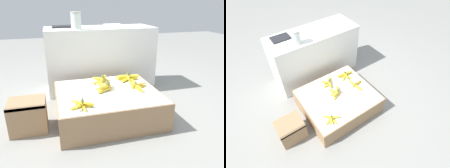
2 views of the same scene
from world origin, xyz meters
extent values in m
plane|color=gray|center=(0.00, 0.00, 0.00)|extent=(10.00, 10.00, 0.00)
cube|color=#997551|center=(0.00, 0.00, 0.13)|extent=(0.90, 0.79, 0.25)
cube|color=silver|center=(0.00, 0.00, 0.26)|extent=(0.87, 0.76, 0.00)
cube|color=white|center=(0.11, 0.77, 0.37)|extent=(1.25, 0.48, 0.73)
cube|color=#997551|center=(-0.68, -0.04, 0.13)|extent=(0.29, 0.25, 0.26)
cube|color=brown|center=(-0.68, -0.15, 0.25)|extent=(0.29, 0.02, 0.02)
ellipsoid|color=yellow|center=(-0.28, -0.22, 0.27)|extent=(0.08, 0.11, 0.02)
ellipsoid|color=yellow|center=(-0.31, -0.27, 0.27)|extent=(0.11, 0.06, 0.02)
ellipsoid|color=yellow|center=(-0.26, -0.29, 0.27)|extent=(0.03, 0.12, 0.02)
ellipsoid|color=yellow|center=(-0.23, -0.26, 0.27)|extent=(0.12, 0.06, 0.02)
ellipsoid|color=yellow|center=(-0.29, -0.22, 0.29)|extent=(0.10, 0.09, 0.02)
ellipsoid|color=yellow|center=(-0.29, -0.29, 0.29)|extent=(0.09, 0.11, 0.02)
ellipsoid|color=yellow|center=(-0.22, -0.27, 0.29)|extent=(0.11, 0.08, 0.02)
cone|color=olive|center=(-0.26, -0.25, 0.32)|extent=(0.03, 0.03, 0.04)
ellipsoid|color=gold|center=(0.03, 0.05, 0.27)|extent=(0.10, 0.14, 0.03)
ellipsoid|color=gold|center=(-0.01, 0.06, 0.27)|extent=(0.08, 0.14, 0.03)
ellipsoid|color=gold|center=(-0.03, 0.02, 0.27)|extent=(0.14, 0.07, 0.03)
ellipsoid|color=gold|center=(-0.04, -0.02, 0.27)|extent=(0.14, 0.10, 0.03)
ellipsoid|color=gold|center=(0.02, 0.05, 0.30)|extent=(0.09, 0.14, 0.03)
ellipsoid|color=gold|center=(-0.03, 0.04, 0.30)|extent=(0.13, 0.12, 0.03)
ellipsoid|color=gold|center=(-0.02, 0.00, 0.30)|extent=(0.14, 0.09, 0.03)
cone|color=olive|center=(0.01, 0.01, 0.35)|extent=(0.04, 0.04, 0.05)
ellipsoid|color=gold|center=(0.27, -0.05, 0.27)|extent=(0.05, 0.17, 0.02)
ellipsoid|color=gold|center=(0.30, 0.00, 0.27)|extent=(0.17, 0.04, 0.02)
ellipsoid|color=gold|center=(0.26, 0.02, 0.27)|extent=(0.04, 0.17, 0.02)
ellipsoid|color=gold|center=(0.27, -0.05, 0.29)|extent=(0.05, 0.17, 0.02)
ellipsoid|color=gold|center=(0.30, 0.00, 0.29)|extent=(0.17, 0.05, 0.02)
ellipsoid|color=gold|center=(0.26, 0.03, 0.29)|extent=(0.05, 0.17, 0.02)
cone|color=olive|center=(0.26, -0.01, 0.32)|extent=(0.03, 0.03, 0.04)
ellipsoid|color=gold|center=(0.04, 0.25, 0.27)|extent=(0.10, 0.11, 0.03)
ellipsoid|color=gold|center=(-0.01, 0.26, 0.27)|extent=(0.08, 0.12, 0.03)
ellipsoid|color=gold|center=(-0.04, 0.20, 0.27)|extent=(0.12, 0.06, 0.03)
ellipsoid|color=gold|center=(0.00, 0.17, 0.27)|extent=(0.05, 0.12, 0.03)
ellipsoid|color=gold|center=(0.04, 0.27, 0.30)|extent=(0.08, 0.11, 0.03)
ellipsoid|color=gold|center=(-0.04, 0.24, 0.30)|extent=(0.12, 0.08, 0.03)
ellipsoid|color=gold|center=(-0.01, 0.18, 0.30)|extent=(0.07, 0.12, 0.03)
cone|color=olive|center=(0.01, 0.22, 0.34)|extent=(0.03, 0.03, 0.05)
ellipsoid|color=yellow|center=(0.23, 0.24, 0.27)|extent=(0.16, 0.07, 0.03)
ellipsoid|color=yellow|center=(0.24, 0.20, 0.27)|extent=(0.13, 0.13, 0.03)
ellipsoid|color=yellow|center=(0.29, 0.18, 0.27)|extent=(0.08, 0.16, 0.03)
ellipsoid|color=yellow|center=(0.32, 0.23, 0.27)|extent=(0.16, 0.03, 0.03)
ellipsoid|color=yellow|center=(0.23, 0.24, 0.30)|extent=(0.16, 0.05, 0.03)
ellipsoid|color=yellow|center=(0.26, 0.19, 0.30)|extent=(0.07, 0.16, 0.03)
ellipsoid|color=yellow|center=(0.32, 0.22, 0.30)|extent=(0.16, 0.06, 0.03)
cone|color=olive|center=(0.27, 0.23, 0.34)|extent=(0.03, 0.03, 0.05)
cylinder|color=silver|center=(-0.17, 0.63, 0.81)|extent=(0.11, 0.11, 0.16)
cylinder|color=#B7B2A8|center=(-0.17, 0.63, 0.90)|extent=(0.11, 0.11, 0.02)
cube|color=white|center=(0.30, 0.85, 0.74)|extent=(0.20, 0.20, 0.02)
cube|color=#232328|center=(-0.30, 0.85, 0.74)|extent=(0.23, 0.17, 0.02)
camera|label=1|loc=(-0.45, -1.74, 1.01)|focal=35.00mm
camera|label=2|loc=(-0.81, -1.16, 1.94)|focal=28.00mm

